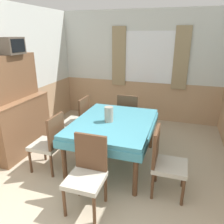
{
  "coord_description": "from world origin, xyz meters",
  "views": [
    {
      "loc": [
        1.03,
        -1.28,
        2.07
      ],
      "look_at": [
        0.02,
        1.8,
        0.9
      ],
      "focal_mm": 35.0,
      "sensor_mm": 36.0,
      "label": 1
    }
  ],
  "objects_px": {
    "chair_left_near": "(50,141)",
    "chair_head_window": "(129,114)",
    "chair_left_far": "(79,119)",
    "chair_right_near": "(165,160)",
    "chair_head_near": "(87,172)",
    "sideboard": "(17,113)",
    "tv": "(11,46)",
    "vase": "(109,114)",
    "dining_table": "(113,127)"
  },
  "relations": [
    {
      "from": "chair_left_near",
      "to": "chair_head_window",
      "type": "bearing_deg",
      "value": -29.44
    },
    {
      "from": "chair_left_far",
      "to": "chair_right_near",
      "type": "bearing_deg",
      "value": -119.92
    },
    {
      "from": "chair_right_near",
      "to": "chair_left_far",
      "type": "bearing_deg",
      "value": -119.92
    },
    {
      "from": "chair_head_near",
      "to": "sideboard",
      "type": "distance_m",
      "value": 1.99
    },
    {
      "from": "tv",
      "to": "vase",
      "type": "relative_size",
      "value": 1.52
    },
    {
      "from": "chair_left_near",
      "to": "chair_left_far",
      "type": "bearing_deg",
      "value": 0.0
    },
    {
      "from": "chair_head_window",
      "to": "vase",
      "type": "xyz_separation_m",
      "value": [
        -0.06,
        -1.09,
        0.38
      ]
    },
    {
      "from": "chair_head_window",
      "to": "chair_left_near",
      "type": "distance_m",
      "value": 1.78
    },
    {
      "from": "chair_right_near",
      "to": "tv",
      "type": "height_order",
      "value": "tv"
    },
    {
      "from": "chair_left_far",
      "to": "chair_head_window",
      "type": "xyz_separation_m",
      "value": [
        0.87,
        0.54,
        0.0
      ]
    },
    {
      "from": "chair_right_near",
      "to": "chair_head_window",
      "type": "bearing_deg",
      "value": -150.56
    },
    {
      "from": "chair_head_near",
      "to": "chair_head_window",
      "type": "distance_m",
      "value": 2.09
    },
    {
      "from": "chair_head_near",
      "to": "chair_left_far",
      "type": "relative_size",
      "value": 1.0
    },
    {
      "from": "dining_table",
      "to": "chair_head_window",
      "type": "xyz_separation_m",
      "value": [
        -0.0,
        1.04,
        -0.16
      ]
    },
    {
      "from": "sideboard",
      "to": "tv",
      "type": "xyz_separation_m",
      "value": [
        0.01,
        0.09,
        1.14
      ]
    },
    {
      "from": "dining_table",
      "to": "chair_left_far",
      "type": "xyz_separation_m",
      "value": [
        -0.87,
        0.5,
        -0.16
      ]
    },
    {
      "from": "chair_head_window",
      "to": "dining_table",
      "type": "bearing_deg",
      "value": -90.0
    },
    {
      "from": "chair_head_near",
      "to": "vase",
      "type": "xyz_separation_m",
      "value": [
        -0.06,
        1.0,
        0.38
      ]
    },
    {
      "from": "chair_right_near",
      "to": "sideboard",
      "type": "xyz_separation_m",
      "value": [
        -2.63,
        0.36,
        0.25
      ]
    },
    {
      "from": "dining_table",
      "to": "tv",
      "type": "distance_m",
      "value": 2.14
    },
    {
      "from": "chair_left_near",
      "to": "tv",
      "type": "height_order",
      "value": "tv"
    },
    {
      "from": "dining_table",
      "to": "chair_right_near",
      "type": "relative_size",
      "value": 1.7
    },
    {
      "from": "chair_head_window",
      "to": "vase",
      "type": "bearing_deg",
      "value": -93.26
    },
    {
      "from": "chair_right_near",
      "to": "chair_head_window",
      "type": "xyz_separation_m",
      "value": [
        -0.87,
        1.55,
        0.0
      ]
    },
    {
      "from": "chair_head_window",
      "to": "chair_left_far",
      "type": "bearing_deg",
      "value": -148.19
    },
    {
      "from": "tv",
      "to": "sideboard",
      "type": "bearing_deg",
      "value": -97.31
    },
    {
      "from": "chair_right_near",
      "to": "tv",
      "type": "distance_m",
      "value": 3.0
    },
    {
      "from": "tv",
      "to": "vase",
      "type": "height_order",
      "value": "tv"
    },
    {
      "from": "chair_head_window",
      "to": "chair_head_near",
      "type": "bearing_deg",
      "value": -90.0
    },
    {
      "from": "dining_table",
      "to": "vase",
      "type": "relative_size",
      "value": 6.49
    },
    {
      "from": "vase",
      "to": "dining_table",
      "type": "bearing_deg",
      "value": 33.79
    },
    {
      "from": "chair_right_near",
      "to": "chair_left_near",
      "type": "height_order",
      "value": "same"
    },
    {
      "from": "chair_head_window",
      "to": "tv",
      "type": "relative_size",
      "value": 2.5
    },
    {
      "from": "dining_table",
      "to": "vase",
      "type": "bearing_deg",
      "value": -146.21
    },
    {
      "from": "chair_left_near",
      "to": "tv",
      "type": "relative_size",
      "value": 2.5
    },
    {
      "from": "chair_left_near",
      "to": "sideboard",
      "type": "xyz_separation_m",
      "value": [
        -0.88,
        0.36,
        0.25
      ]
    },
    {
      "from": "chair_left_near",
      "to": "vase",
      "type": "relative_size",
      "value": 3.81
    },
    {
      "from": "chair_head_window",
      "to": "chair_left_near",
      "type": "xyz_separation_m",
      "value": [
        -0.87,
        -1.55,
        0.0
      ]
    },
    {
      "from": "chair_left_far",
      "to": "chair_head_window",
      "type": "distance_m",
      "value": 1.03
    },
    {
      "from": "chair_right_near",
      "to": "chair_left_near",
      "type": "relative_size",
      "value": 1.0
    },
    {
      "from": "chair_head_window",
      "to": "chair_left_near",
      "type": "bearing_deg",
      "value": -119.44
    },
    {
      "from": "chair_head_window",
      "to": "sideboard",
      "type": "relative_size",
      "value": 0.53
    },
    {
      "from": "chair_head_near",
      "to": "sideboard",
      "type": "height_order",
      "value": "sideboard"
    },
    {
      "from": "sideboard",
      "to": "chair_head_window",
      "type": "bearing_deg",
      "value": 34.18
    },
    {
      "from": "dining_table",
      "to": "chair_right_near",
      "type": "bearing_deg",
      "value": -29.92
    },
    {
      "from": "chair_left_near",
      "to": "vase",
      "type": "distance_m",
      "value": 1.01
    },
    {
      "from": "chair_head_near",
      "to": "chair_head_window",
      "type": "bearing_deg",
      "value": -90.0
    },
    {
      "from": "vase",
      "to": "chair_left_far",
      "type": "bearing_deg",
      "value": 146.16
    },
    {
      "from": "chair_head_near",
      "to": "chair_left_near",
      "type": "distance_m",
      "value": 1.03
    },
    {
      "from": "chair_left_far",
      "to": "tv",
      "type": "bearing_deg",
      "value": 122.67
    }
  ]
}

